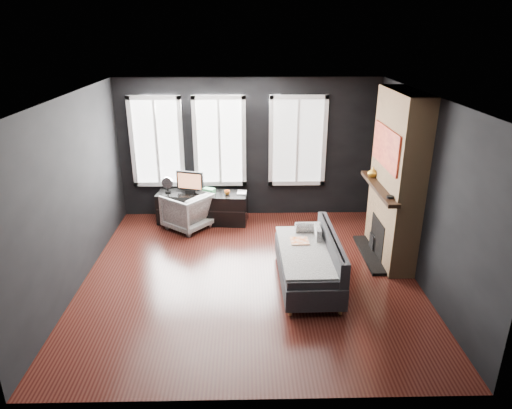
{
  "coord_description": "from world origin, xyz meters",
  "views": [
    {
      "loc": [
        -0.04,
        -6.12,
        3.57
      ],
      "look_at": [
        0.1,
        0.3,
        1.05
      ],
      "focal_mm": 32.0,
      "sensor_mm": 36.0,
      "label": 1
    }
  ],
  "objects_px": {
    "armchair": "(187,209)",
    "book": "(237,187)",
    "monitor": "(190,181)",
    "mantel_vase": "(373,172)",
    "media_console": "(203,207)",
    "mug": "(227,192)",
    "sofa": "(308,259)"
  },
  "relations": [
    {
      "from": "armchair",
      "to": "book",
      "type": "height_order",
      "value": "book"
    },
    {
      "from": "armchair",
      "to": "monitor",
      "type": "height_order",
      "value": "monitor"
    },
    {
      "from": "monitor",
      "to": "mantel_vase",
      "type": "bearing_deg",
      "value": -1.71
    },
    {
      "from": "armchair",
      "to": "media_console",
      "type": "bearing_deg",
      "value": 177.85
    },
    {
      "from": "media_console",
      "to": "mantel_vase",
      "type": "xyz_separation_m",
      "value": [
        2.94,
        -1.05,
        1.02
      ]
    },
    {
      "from": "book",
      "to": "armchair",
      "type": "bearing_deg",
      "value": -162.13
    },
    {
      "from": "monitor",
      "to": "mug",
      "type": "relative_size",
      "value": 4.93
    },
    {
      "from": "sofa",
      "to": "armchair",
      "type": "relative_size",
      "value": 2.38
    },
    {
      "from": "armchair",
      "to": "mug",
      "type": "distance_m",
      "value": 0.81
    },
    {
      "from": "media_console",
      "to": "book",
      "type": "height_order",
      "value": "book"
    },
    {
      "from": "sofa",
      "to": "mantel_vase",
      "type": "bearing_deg",
      "value": 45.73
    },
    {
      "from": "sofa",
      "to": "book",
      "type": "xyz_separation_m",
      "value": [
        -1.07,
        2.32,
        0.32
      ]
    },
    {
      "from": "mantel_vase",
      "to": "armchair",
      "type": "bearing_deg",
      "value": 166.8
    },
    {
      "from": "media_console",
      "to": "book",
      "type": "relative_size",
      "value": 7.2
    },
    {
      "from": "monitor",
      "to": "mug",
      "type": "distance_m",
      "value": 0.74
    },
    {
      "from": "armchair",
      "to": "mug",
      "type": "height_order",
      "value": "armchair"
    },
    {
      "from": "monitor",
      "to": "book",
      "type": "relative_size",
      "value": 2.28
    },
    {
      "from": "sofa",
      "to": "mug",
      "type": "relative_size",
      "value": 16.45
    },
    {
      "from": "mug",
      "to": "mantel_vase",
      "type": "relative_size",
      "value": 0.63
    },
    {
      "from": "mug",
      "to": "book",
      "type": "xyz_separation_m",
      "value": [
        0.19,
        0.1,
        0.06
      ]
    },
    {
      "from": "sofa",
      "to": "monitor",
      "type": "relative_size",
      "value": 3.34
    },
    {
      "from": "sofa",
      "to": "book",
      "type": "distance_m",
      "value": 2.57
    },
    {
      "from": "sofa",
      "to": "monitor",
      "type": "distance_m",
      "value": 3.08
    },
    {
      "from": "mug",
      "to": "book",
      "type": "height_order",
      "value": "book"
    },
    {
      "from": "armchair",
      "to": "mantel_vase",
      "type": "relative_size",
      "value": 4.37
    },
    {
      "from": "monitor",
      "to": "mug",
      "type": "bearing_deg",
      "value": 7.64
    },
    {
      "from": "sofa",
      "to": "book",
      "type": "relative_size",
      "value": 7.6
    },
    {
      "from": "sofa",
      "to": "mug",
      "type": "bearing_deg",
      "value": 118.67
    },
    {
      "from": "armchair",
      "to": "monitor",
      "type": "bearing_deg",
      "value": -148.28
    },
    {
      "from": "sofa",
      "to": "mantel_vase",
      "type": "xyz_separation_m",
      "value": [
        1.2,
        1.27,
        0.92
      ]
    },
    {
      "from": "sofa",
      "to": "armchair",
      "type": "bearing_deg",
      "value": 133.86
    },
    {
      "from": "media_console",
      "to": "sofa",
      "type": "bearing_deg",
      "value": -47.28
    }
  ]
}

